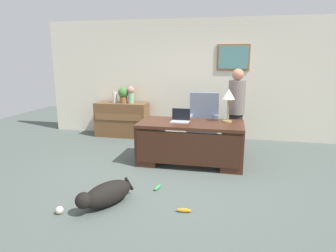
% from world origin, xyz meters
% --- Properties ---
extents(ground_plane, '(12.00, 12.00, 0.00)m').
position_xyz_m(ground_plane, '(0.00, 0.00, 0.00)').
color(ground_plane, '#4C5651').
extents(back_wall, '(7.00, 0.16, 2.70)m').
position_xyz_m(back_wall, '(0.01, 2.60, 1.35)').
color(back_wall, beige).
rests_on(back_wall, ground_plane).
extents(desk, '(1.81, 0.88, 0.74)m').
position_xyz_m(desk, '(0.26, 0.68, 0.40)').
color(desk, '#422316').
rests_on(desk, ground_plane).
extents(credenza, '(1.23, 0.50, 0.80)m').
position_xyz_m(credenza, '(-1.60, 2.25, 0.40)').
color(credenza, brown).
rests_on(credenza, ground_plane).
extents(armchair, '(0.60, 0.59, 1.13)m').
position_xyz_m(armchair, '(0.38, 1.73, 0.50)').
color(armchair, slate).
rests_on(armchair, ground_plane).
extents(person_standing, '(0.32, 0.32, 1.64)m').
position_xyz_m(person_standing, '(1.03, 1.44, 0.85)').
color(person_standing, '#262323').
rests_on(person_standing, ground_plane).
extents(dog_lying, '(0.61, 0.78, 0.30)m').
position_xyz_m(dog_lying, '(-0.57, -1.10, 0.15)').
color(dog_lying, black).
rests_on(dog_lying, ground_plane).
extents(laptop, '(0.32, 0.22, 0.22)m').
position_xyz_m(laptop, '(0.07, 0.73, 0.80)').
color(laptop, '#B2B5BA').
rests_on(laptop, desk).
extents(desk_lamp, '(0.22, 0.22, 0.58)m').
position_xyz_m(desk_lamp, '(0.88, 0.88, 1.19)').
color(desk_lamp, '#9E8447').
rests_on(desk_lamp, desk).
extents(vase_with_flowers, '(0.17, 0.17, 0.39)m').
position_xyz_m(vase_with_flowers, '(-1.36, 2.25, 1.02)').
color(vase_with_flowers, '#81B58D').
rests_on(vase_with_flowers, credenza).
extents(vase_empty, '(0.12, 0.12, 0.25)m').
position_xyz_m(vase_empty, '(-1.76, 2.25, 0.93)').
color(vase_empty, silver).
rests_on(vase_empty, credenza).
extents(potted_plant, '(0.24, 0.24, 0.36)m').
position_xyz_m(potted_plant, '(-1.55, 2.25, 1.00)').
color(potted_plant, brown).
rests_on(potted_plant, credenza).
extents(dog_toy_ball, '(0.10, 0.10, 0.10)m').
position_xyz_m(dog_toy_ball, '(-1.03, -1.40, 0.05)').
color(dog_toy_ball, beige).
rests_on(dog_toy_ball, ground_plane).
extents(dog_toy_bone, '(0.09, 0.19, 0.05)m').
position_xyz_m(dog_toy_bone, '(-0.05, -0.49, 0.03)').
color(dog_toy_bone, green).
rests_on(dog_toy_bone, ground_plane).
extents(dog_toy_plush, '(0.19, 0.07, 0.05)m').
position_xyz_m(dog_toy_plush, '(0.42, -1.05, 0.03)').
color(dog_toy_plush, orange).
rests_on(dog_toy_plush, ground_plane).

